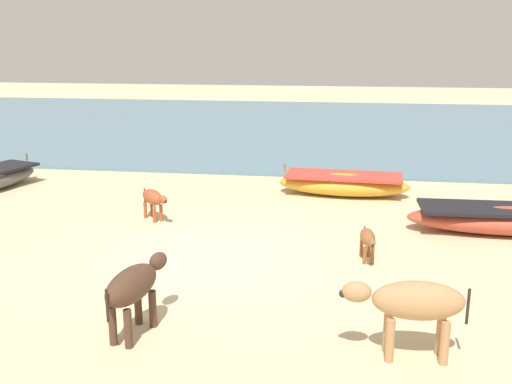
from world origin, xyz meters
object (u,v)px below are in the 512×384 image
object	(u,v)px
cow_adult_tan	(413,303)
calf_near_brown	(368,239)
calf_far_rust	(153,199)
fishing_boat_1	(343,184)
cow_second_adult_dark	(134,286)

from	to	relation	value
cow_adult_tan	calf_near_brown	bearing A→B (deg)	-85.41
calf_near_brown	calf_far_rust	distance (m)	4.96
fishing_boat_1	cow_second_adult_dark	distance (m)	8.35
fishing_boat_1	cow_adult_tan	xyz separation A→B (m)	(0.87, -7.96, 0.44)
calf_far_rust	calf_near_brown	bearing A→B (deg)	23.30
cow_second_adult_dark	calf_far_rust	bearing A→B (deg)	27.45
fishing_boat_1	cow_second_adult_dark	world-z (taller)	cow_second_adult_dark
fishing_boat_1	calf_near_brown	distance (m)	4.65
fishing_boat_1	cow_adult_tan	world-z (taller)	cow_adult_tan
cow_second_adult_dark	fishing_boat_1	bearing A→B (deg)	-7.16
fishing_boat_1	cow_second_adult_dark	size ratio (longest dim) A/B	2.28
fishing_boat_1	calf_near_brown	size ratio (longest dim) A/B	3.78
cow_adult_tan	cow_second_adult_dark	bearing A→B (deg)	-4.22
calf_near_brown	fishing_boat_1	bearing A→B (deg)	178.08
calf_far_rust	cow_second_adult_dark	xyz separation A→B (m)	(1.37, -5.09, 0.21)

